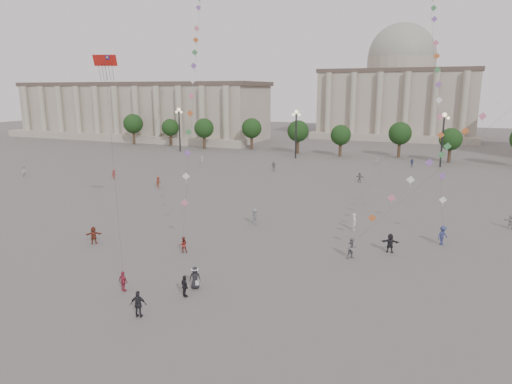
% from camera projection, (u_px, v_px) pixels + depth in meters
% --- Properties ---
extents(ground, '(360.00, 360.00, 0.00)m').
position_uv_depth(ground, '(190.00, 301.00, 32.98)').
color(ground, '#4E4B4A').
rests_on(ground, ground).
extents(hall_west, '(84.00, 26.22, 17.20)m').
position_uv_depth(hall_west, '(139.00, 111.00, 144.07)').
color(hall_west, '#A19887').
rests_on(hall_west, ground).
extents(hall_central, '(48.30, 34.30, 35.50)m').
position_uv_depth(hall_central, '(399.00, 92.00, 145.89)').
color(hall_central, '#A19887').
rests_on(hall_central, ground).
extents(tree_row, '(137.12, 5.12, 8.00)m').
position_uv_depth(tree_row, '(371.00, 133.00, 101.84)').
color(tree_row, '#382B1C').
rests_on(tree_row, ground).
extents(lamp_post_far_west, '(2.00, 0.90, 10.65)m').
position_uv_depth(lamp_post_far_west, '(179.00, 121.00, 111.40)').
color(lamp_post_far_west, '#262628').
rests_on(lamp_post_far_west, ground).
extents(lamp_post_mid_west, '(2.00, 0.90, 10.65)m').
position_uv_depth(lamp_post_mid_west, '(296.00, 125.00, 99.95)').
color(lamp_post_mid_west, '#262628').
rests_on(lamp_post_mid_west, ground).
extents(lamp_post_mid_east, '(2.00, 0.90, 10.65)m').
position_uv_depth(lamp_post_mid_east, '(443.00, 130.00, 88.50)').
color(lamp_post_mid_east, '#262628').
rests_on(lamp_post_mid_east, ground).
extents(person_crowd_0, '(1.02, 0.87, 1.64)m').
position_uv_depth(person_crowd_0, '(412.00, 163.00, 90.12)').
color(person_crowd_0, navy).
rests_on(person_crowd_0, ground).
extents(person_crowd_1, '(1.12, 1.17, 1.91)m').
position_uv_depth(person_crowd_1, '(24.00, 171.00, 80.34)').
color(person_crowd_1, silver).
rests_on(person_crowd_1, ground).
extents(person_crowd_2, '(0.76, 1.12, 1.60)m').
position_uv_depth(person_crowd_2, '(114.00, 174.00, 78.03)').
color(person_crowd_2, maroon).
rests_on(person_crowd_2, ground).
extents(person_crowd_3, '(1.76, 0.77, 1.83)m').
position_uv_depth(person_crowd_3, '(390.00, 243.00, 42.64)').
color(person_crowd_3, black).
rests_on(person_crowd_3, ground).
extents(person_crowd_4, '(1.04, 1.48, 1.54)m').
position_uv_depth(person_crowd_4, '(378.00, 161.00, 92.66)').
color(person_crowd_4, silver).
rests_on(person_crowd_4, ground).
extents(person_crowd_6, '(1.36, 0.96, 1.92)m').
position_uv_depth(person_crowd_6, '(255.00, 217.00, 51.34)').
color(person_crowd_6, slate).
rests_on(person_crowd_6, ground).
extents(person_crowd_7, '(1.54, 0.80, 1.59)m').
position_uv_depth(person_crowd_7, '(511.00, 222.00, 50.02)').
color(person_crowd_7, '#B0AFAB').
rests_on(person_crowd_7, ground).
extents(person_crowd_10, '(0.77, 0.82, 1.88)m').
position_uv_depth(person_crowd_10, '(202.00, 161.00, 92.15)').
color(person_crowd_10, '#B1B1AD').
rests_on(person_crowd_10, ground).
extents(person_crowd_12, '(1.55, 0.88, 1.59)m').
position_uv_depth(person_crowd_12, '(360.00, 177.00, 75.15)').
color(person_crowd_12, slate).
rests_on(person_crowd_12, ground).
extents(person_crowd_13, '(0.63, 0.78, 1.86)m').
position_uv_depth(person_crowd_13, '(354.00, 222.00, 49.44)').
color(person_crowd_13, white).
rests_on(person_crowd_13, ground).
extents(person_crowd_16, '(1.10, 0.51, 1.83)m').
position_uv_depth(person_crowd_16, '(274.00, 166.00, 85.62)').
color(person_crowd_16, slate).
rests_on(person_crowd_16, ground).
extents(person_crowd_17, '(0.68, 1.13, 1.70)m').
position_uv_depth(person_crowd_17, '(158.00, 182.00, 71.16)').
color(person_crowd_17, maroon).
rests_on(person_crowd_17, ground).
extents(tourist_0, '(0.99, 0.58, 1.58)m').
position_uv_depth(tourist_0, '(123.00, 281.00, 34.42)').
color(tourist_0, '#9F2B42').
rests_on(tourist_0, ground).
extents(tourist_1, '(1.05, 0.88, 1.68)m').
position_uv_depth(tourist_1, '(185.00, 286.00, 33.45)').
color(tourist_1, black).
rests_on(tourist_1, ground).
extents(tourist_2, '(1.61, 1.37, 1.74)m').
position_uv_depth(tourist_2, '(94.00, 235.00, 45.10)').
color(tourist_2, maroon).
rests_on(tourist_2, ground).
extents(tourist_4, '(1.18, 0.73, 1.87)m').
position_uv_depth(tourist_4, '(139.00, 304.00, 30.45)').
color(tourist_4, black).
rests_on(tourist_4, ground).
extents(kite_flyer_0, '(0.93, 0.89, 1.51)m').
position_uv_depth(kite_flyer_0, '(183.00, 245.00, 42.67)').
color(kite_flyer_0, maroon).
rests_on(kite_flyer_0, ground).
extents(kite_flyer_1, '(1.34, 1.42, 1.92)m').
position_uv_depth(kite_flyer_1, '(443.00, 235.00, 44.73)').
color(kite_flyer_1, navy).
rests_on(kite_flyer_1, ground).
extents(kite_flyer_2, '(1.17, 1.15, 1.90)m').
position_uv_depth(kite_flyer_2, '(352.00, 248.00, 41.12)').
color(kite_flyer_2, slate).
rests_on(kite_flyer_2, ground).
extents(hat_person, '(1.01, 0.90, 1.74)m').
position_uv_depth(hat_person, '(195.00, 277.00, 34.87)').
color(hat_person, black).
rests_on(hat_person, ground).
extents(dragon_kite, '(5.72, 5.89, 21.22)m').
position_uv_depth(dragon_kite, '(106.00, 70.00, 43.58)').
color(dragon_kite, '#B41913').
rests_on(dragon_kite, ground).
extents(kite_train_west, '(22.13, 44.93, 67.05)m').
position_uv_depth(kite_train_west, '(199.00, 13.00, 63.36)').
color(kite_train_west, '#3F3F3F').
rests_on(kite_train_west, ground).
extents(kite_train_mid, '(7.54, 38.53, 58.83)m').
position_uv_depth(kite_train_mid, '(433.00, 9.00, 59.32)').
color(kite_train_mid, '#3F3F3F').
rests_on(kite_train_mid, ground).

